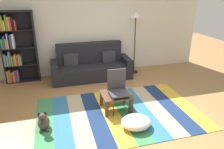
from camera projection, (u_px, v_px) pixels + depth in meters
The scene contains 11 objects.
ground_plane at pixel (119, 111), 4.69m from camera, with size 14.00×14.00×0.00m, color #9E7042.
back_wall at pixel (94, 28), 6.46m from camera, with size 6.80×0.10×2.70m, color silver.
rug at pixel (119, 113), 4.60m from camera, with size 3.37×2.18×0.01m.
couch at pixel (91, 67), 6.32m from camera, with size 2.26×0.80×1.00m.
bookshelf at pixel (15, 48), 5.83m from camera, with size 0.90×0.28×1.93m.
coffee_table at pixel (116, 97), 4.64m from camera, with size 0.61×0.55×0.36m.
pouf at pixel (136, 122), 4.10m from camera, with size 0.57×0.51×0.21m, color white.
dog at pixel (43, 122), 4.04m from camera, with size 0.22×0.35×0.40m.
standing_lamp at pixel (136, 23), 6.29m from camera, with size 0.32×0.32×1.83m.
tv_remote at pixel (115, 93), 4.62m from camera, with size 0.04×0.15×0.02m, color black.
folding_chair at pixel (118, 87), 4.56m from camera, with size 0.40×0.40×0.90m.
Camera 1 is at (-1.24, -3.87, 2.47)m, focal length 34.92 mm.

